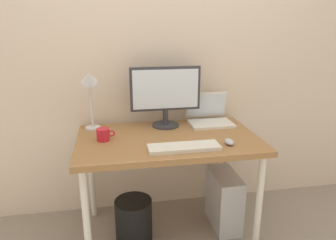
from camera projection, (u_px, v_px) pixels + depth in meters
ground_plane at (168, 230)px, 2.37m from camera, size 6.00×6.00×0.00m
back_wall at (158, 48)px, 2.39m from camera, size 4.40×0.04×2.60m
desk at (168, 146)px, 2.17m from camera, size 1.21×0.74×0.74m
monitor at (165, 93)px, 2.30m from camera, size 0.51×0.20×0.44m
laptop at (209, 116)px, 2.43m from camera, size 0.32×0.27×0.23m
desk_lamp at (90, 87)px, 2.19m from camera, size 0.11×0.16×0.44m
keyboard at (184, 147)px, 1.94m from camera, size 0.44×0.14×0.02m
mouse at (229, 142)px, 2.01m from camera, size 0.06×0.09×0.03m
coffee_mug at (103, 134)px, 2.08m from camera, size 0.12×0.09×0.08m
computer_tower at (224, 200)px, 2.38m from camera, size 0.18×0.36×0.42m
wastebasket at (134, 219)px, 2.25m from camera, size 0.26×0.26×0.30m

